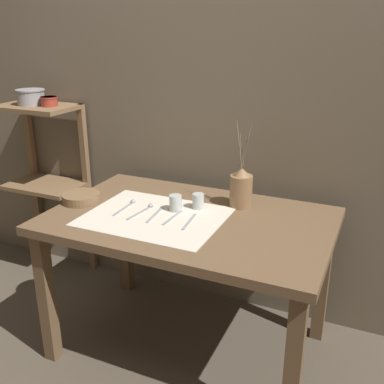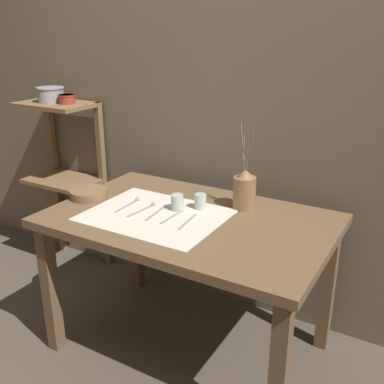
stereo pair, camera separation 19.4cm
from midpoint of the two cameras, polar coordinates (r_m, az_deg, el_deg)
The scene contains 16 objects.
ground_plane at distance 2.36m, azimuth 2.16°, elevation -18.98°, with size 12.00×12.00×0.00m, color brown.
stone_wall_back at distance 2.31m, azimuth 8.65°, elevation 12.73°, with size 7.00×0.06×2.40m.
wooden_table at distance 2.03m, azimuth 2.39°, elevation -5.48°, with size 1.25×0.79×0.70m.
wooden_shelf_unit at distance 2.87m, azimuth -13.88°, elevation 4.41°, with size 0.45×0.30×1.08m.
linen_cloth at distance 2.01m, azimuth -1.90°, elevation -2.98°, with size 0.60×0.48×0.00m.
pitcher_with_flowers at distance 2.08m, azimuth 9.35°, elevation 0.19°, with size 0.10×0.10×0.40m.
wooden_bowl at distance 2.24m, azimuth -10.63°, elevation -0.25°, with size 0.18×0.18×0.04m.
glass_tumbler_near at distance 2.04m, azimuth 0.83°, elevation -1.37°, with size 0.06×0.06×0.07m.
glass_tumbler_far at distance 2.07m, azimuth 3.75°, elevation -1.24°, with size 0.05×0.05×0.07m.
spoon_inner at distance 2.15m, azimuth -4.85°, elevation -1.32°, with size 0.02×0.18×0.02m.
spoon_outer at distance 2.08m, azimuth -2.82°, elevation -1.95°, with size 0.04×0.18×0.02m.
fork_outer at distance 2.02m, azimuth -1.91°, elevation -2.79°, with size 0.03×0.17×0.00m.
knife_center at distance 1.98m, azimuth 0.30°, elevation -3.22°, with size 0.02×0.17×0.00m.
fork_inner at distance 1.93m, azimuth 2.34°, elevation -3.84°, with size 0.03×0.17×0.00m.
metal_pot_large at distance 2.78m, azimuth -15.61°, elevation 11.88°, with size 0.16×0.16×0.09m.
metal_pot_small at distance 2.70m, azimuth -13.60°, elevation 11.44°, with size 0.10×0.10×0.05m.
Camera 2 is at (0.93, -1.58, 1.50)m, focal length 42.00 mm.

